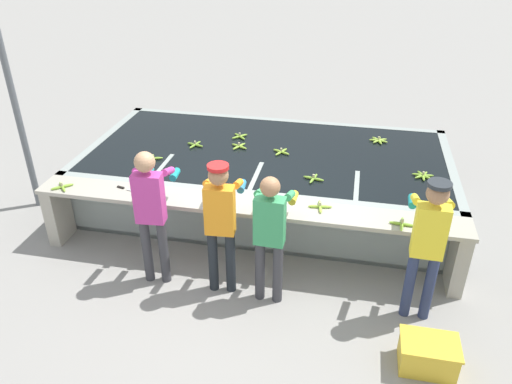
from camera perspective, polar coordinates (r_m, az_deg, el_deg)
name	(u,v)px	position (r m, az deg, el deg)	size (l,w,h in m)	color
ground_plane	(240,272)	(6.18, -1.86, -9.08)	(80.00, 80.00, 0.00)	gray
wash_tank	(267,177)	(7.40, 1.24, 1.74)	(5.20, 2.63, 0.84)	gray
work_ledge	(243,219)	(6.00, -1.45, -3.16)	(5.20, 0.45, 0.84)	#A8A393
worker_0	(151,206)	(5.63, -11.90, -1.57)	(0.44, 0.73, 1.67)	#38383D
worker_1	(221,217)	(5.40, -4.06, -2.82)	(0.44, 0.73, 1.61)	#1E2328
worker_2	(270,229)	(5.28, 1.63, -4.24)	(0.42, 0.71, 1.55)	#38383D
worker_3	(428,238)	(5.29, 19.08, -4.97)	(0.42, 0.72, 1.64)	navy
banana_bunch_floating_0	(240,136)	(7.66, -1.88, 6.37)	(0.23, 0.23, 0.08)	#7FAD33
banana_bunch_floating_1	(314,178)	(6.45, 6.59, 1.55)	(0.28, 0.28, 0.08)	#75A333
banana_bunch_floating_2	(423,176)	(6.83, 18.55, 1.78)	(0.28, 0.27, 0.08)	#7FAD33
banana_bunch_floating_3	(195,145)	(7.43, -6.97, 5.39)	(0.28, 0.28, 0.08)	#75A333
banana_bunch_floating_4	(281,152)	(7.15, 2.90, 4.61)	(0.27, 0.27, 0.08)	#8CB738
banana_bunch_floating_5	(379,140)	(7.75, 13.83, 5.77)	(0.28, 0.28, 0.08)	#9EC642
banana_bunch_floating_6	(239,146)	(7.33, -1.95, 5.25)	(0.27, 0.27, 0.08)	#8CB738
banana_bunch_floating_7	(153,158)	(7.09, -11.71, 3.78)	(0.28, 0.28, 0.08)	#75A333
banana_bunch_ledge_0	(62,187)	(6.66, -21.27, 0.58)	(0.23, 0.23, 0.08)	#7FAD33
banana_bunch_ledge_1	(402,224)	(5.70, 16.34, -3.52)	(0.28, 0.28, 0.08)	#7FAD33
banana_bunch_ledge_2	(320,206)	(5.84, 7.33, -1.65)	(0.28, 0.28, 0.08)	#93BC3D
knife_0	(125,189)	(6.39, -14.72, 0.39)	(0.35, 0.12, 0.02)	silver
crate	(428,355)	(5.25, 19.06, -17.17)	(0.55, 0.39, 0.32)	gold
support_post_left	(15,102)	(7.57, -25.88, 9.20)	(0.09, 0.09, 3.20)	slate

